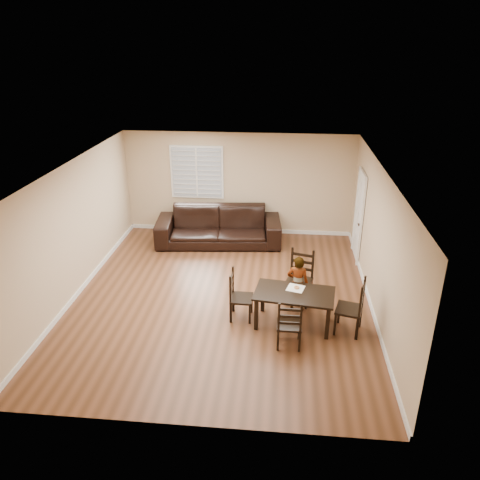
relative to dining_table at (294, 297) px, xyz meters
name	(u,v)px	position (x,y,z in m)	size (l,w,h in m)	color
ground	(222,296)	(-1.45, 0.86, -0.58)	(7.00, 7.00, 0.00)	brown
room	(224,211)	(-1.41, 1.04, 1.22)	(6.04, 7.04, 2.72)	tan
dining_table	(294,297)	(0.00, 0.00, 0.00)	(1.53, 0.99, 0.67)	black
chair_near	(301,277)	(0.14, 0.93, -0.09)	(0.59, 0.57, 1.09)	black
chair_far	(289,328)	(-0.09, -0.76, -0.16)	(0.42, 0.39, 0.93)	black
chair_left	(235,297)	(-1.10, 0.13, -0.14)	(0.42, 0.45, 0.98)	black
chair_right	(356,309)	(1.10, -0.16, -0.10)	(0.56, 0.58, 1.06)	black
child	(298,284)	(0.07, 0.52, -0.01)	(0.42, 0.28, 1.15)	gray
napkin	(296,288)	(0.02, 0.16, 0.09)	(0.30, 0.30, 0.00)	silver
donut	(297,287)	(0.04, 0.16, 0.11)	(0.10, 0.10, 0.04)	#CB8349
sofa	(219,226)	(-1.89, 3.55, -0.12)	(3.14, 1.23, 0.92)	black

